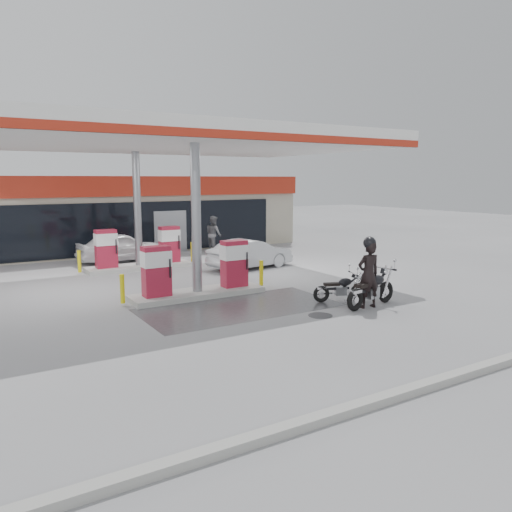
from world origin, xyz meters
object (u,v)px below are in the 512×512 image
Objects in this scene: pump_island_near at (197,275)px; attendant at (214,234)px; parked_motorcycle at (341,289)px; sedan_white at (121,247)px; parked_car_right at (248,232)px; pump_island_far at (139,253)px; biker_main at (368,275)px; hatchback_silver at (250,254)px; main_motorcycle at (372,290)px.

pump_island_near is 2.66× the size of attendant.
sedan_white is at bearing 128.37° from parked_motorcycle.
parked_car_right is (5.41, 15.01, 0.14)m from parked_motorcycle.
pump_island_far is 2.53× the size of biker_main.
pump_island_near is 8.36m from sedan_white.
sedan_white is 6.40m from hatchback_silver.
hatchback_silver is at bearing -29.85° from pump_island_far.
pump_island_near is at bearing 124.71° from main_motorcycle.
parked_motorcycle is at bearing -39.89° from pump_island_near.
pump_island_far is 10.83m from parked_car_right.
hatchback_silver is 0.99× the size of parked_car_right.
parked_car_right is (5.22, 16.03, -0.47)m from biker_main.
parked_motorcycle is 15.96m from parked_car_right.
sedan_white is (-0.10, 2.35, -0.02)m from pump_island_far.
sedan_white is (-3.70, 11.37, 0.29)m from parked_motorcycle.
main_motorcycle is at bearing -45.00° from pump_island_near.
biker_main reaches higher than parked_motorcycle.
parked_car_right reaches higher than parked_motorcycle.
sedan_white reaches higher than hatchback_silver.
hatchback_silver is at bearing 40.72° from pump_island_near.
attendant is (4.99, 8.80, 0.26)m from pump_island_near.
pump_island_far is (0.00, 6.00, 0.00)m from pump_island_near.
sedan_white is at bearing 90.66° from pump_island_near.
main_motorcycle is at bearing -161.03° from biker_main.
sedan_white reaches higher than parked_car_right.
parked_motorcycle is at bearing 159.62° from parked_car_right.
biker_main is at bearing 167.96° from hatchback_silver.
attendant is 0.49× the size of parked_car_right.
main_motorcycle is (3.99, -9.99, -0.20)m from pump_island_far.
main_motorcycle is at bearing 169.42° from hatchback_silver.
biker_main is at bearing 171.12° from attendant.
main_motorcycle is at bearing -48.12° from parked_motorcycle.
sedan_white is 1.04× the size of hatchback_silver.
main_motorcycle is 0.56× the size of sedan_white.
pump_island_far is 1.33× the size of hatchback_silver.
pump_island_near is 1.31× the size of parked_car_right.
main_motorcycle is 1.06m from parked_motorcycle.
parked_car_right is at bearing -100.60° from biker_main.
biker_main is at bearing -69.29° from pump_island_far.
pump_island_far is at bearing 51.04° from hatchback_silver.
parked_car_right is at bearing 62.26° from main_motorcycle.
pump_island_near is 10.12m from attendant.
sedan_white reaches higher than parked_motorcycle.
pump_island_far is 3.04× the size of parked_motorcycle.
sedan_white is (-3.89, 12.38, -0.33)m from biker_main.
pump_island_near reaches higher than sedan_white.
attendant is 0.50× the size of hatchback_silver.
parked_motorcycle is 11.91m from attendant.
biker_main is 16.86m from parked_car_right.
biker_main is 0.52× the size of hatchback_silver.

